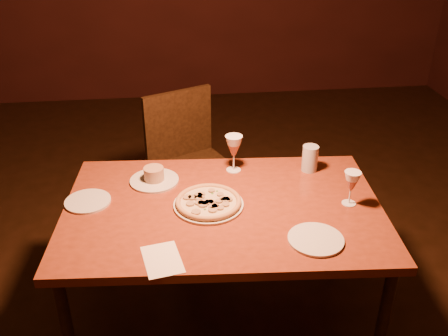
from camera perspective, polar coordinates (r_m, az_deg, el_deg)
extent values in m
cube|color=maroon|center=(2.17, -0.11, -4.79)|extent=(1.43, 0.98, 0.04)
cylinder|color=black|center=(2.75, -13.72, -6.97)|extent=(0.05, 0.05, 0.70)
cylinder|color=black|center=(2.24, 17.46, -17.53)|extent=(0.05, 0.05, 0.70)
cylinder|color=black|center=(2.79, 12.61, -6.31)|extent=(0.05, 0.05, 0.70)
cube|color=black|center=(2.97, -3.29, -0.38)|extent=(0.58, 0.58, 0.04)
cube|color=black|center=(3.04, -5.25, 5.03)|extent=(0.41, 0.21, 0.42)
cylinder|color=black|center=(2.90, -4.58, -6.98)|extent=(0.04, 0.04, 0.45)
cylinder|color=black|center=(3.17, -7.53, -3.74)|extent=(0.04, 0.04, 0.45)
cylinder|color=black|center=(3.05, 1.39, -4.97)|extent=(0.04, 0.04, 0.45)
cylinder|color=black|center=(3.31, -1.93, -2.04)|extent=(0.04, 0.04, 0.45)
cylinder|color=silver|center=(2.16, -1.78, -4.21)|extent=(0.30, 0.30, 0.01)
cylinder|color=#CDB78D|center=(2.16, -1.79, -3.96)|extent=(0.28, 0.28, 0.01)
torus|color=tan|center=(2.16, -1.79, -3.84)|extent=(0.29, 0.29, 0.02)
cylinder|color=silver|center=(2.36, -7.96, -1.42)|extent=(0.23, 0.23, 0.01)
cylinder|color=#A67D5F|center=(2.35, -8.02, -0.65)|extent=(0.09, 0.09, 0.06)
cylinder|color=#ACB4BB|center=(2.45, 9.80, 1.10)|extent=(0.08, 0.08, 0.13)
cylinder|color=silver|center=(2.27, -15.30, -3.69)|extent=(0.20, 0.20, 0.01)
cylinder|color=silver|center=(1.99, 10.44, -8.03)|extent=(0.22, 0.22, 0.01)
cube|color=white|center=(1.88, -7.07, -10.33)|extent=(0.17, 0.22, 0.00)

